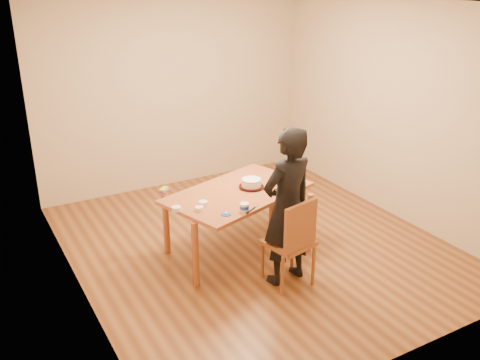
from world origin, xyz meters
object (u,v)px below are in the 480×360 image
cake_plate (251,187)px  cake (251,183)px  dining_chair (288,242)px  person (287,207)px  dining_table (238,193)px

cake_plate → cake: (-0.00, -0.00, 0.05)m
dining_chair → person: 0.37m
dining_table → dining_chair: 0.84m
person → dining_table: bearing=-85.9°
cake → cake_plate: bearing=26.6°
dining_table → dining_chair: size_ratio=3.58×
cake → person: 0.75m
dining_table → cake: bearing=-12.1°
dining_table → cake_plate: bearing=-12.1°
cake_plate → person: 0.75m
cake → person: size_ratio=0.13×
dining_chair → person: bearing=77.9°
dining_table → cake_plate: size_ratio=5.58×
dining_chair → person: (0.00, 0.05, 0.37)m
person → cake_plate: bearing=-100.0°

